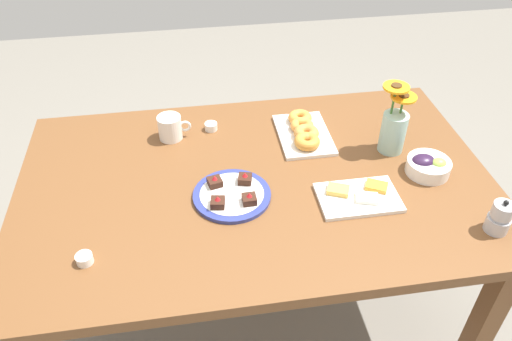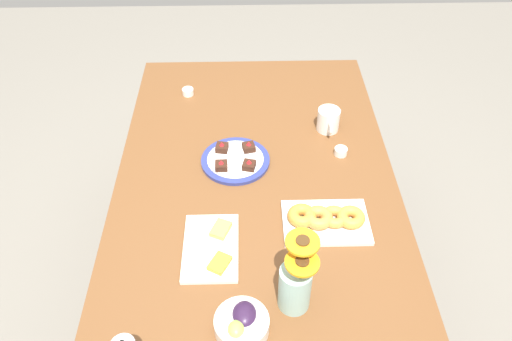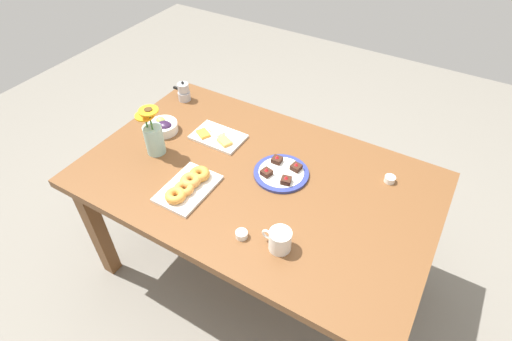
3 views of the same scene
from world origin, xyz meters
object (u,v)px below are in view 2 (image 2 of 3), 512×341
at_px(dessert_plate, 235,160).
at_px(jam_cup_honey, 188,91).
at_px(cheese_platter, 212,247).
at_px(croissant_platter, 325,219).
at_px(coffee_mug, 328,120).
at_px(jam_cup_berry, 341,151).
at_px(flower_vase, 295,284).
at_px(dining_table, 256,195).
at_px(grape_bowl, 242,323).

bearing_deg(dessert_plate, jam_cup_honey, -154.86).
height_order(cheese_platter, croissant_platter, croissant_platter).
distance_m(croissant_platter, jam_cup_honey, 0.90).
relative_size(cheese_platter, dessert_plate, 1.02).
xyz_separation_m(coffee_mug, cheese_platter, (0.59, -0.44, -0.04)).
bearing_deg(jam_cup_berry, croissant_platter, -16.69).
xyz_separation_m(cheese_platter, flower_vase, (0.20, 0.24, 0.08)).
bearing_deg(jam_cup_honey, flower_vase, 19.83).
bearing_deg(dining_table, dessert_plate, -140.88).
height_order(grape_bowl, cheese_platter, grape_bowl).
relative_size(dining_table, flower_vase, 6.09).
xyz_separation_m(dessert_plate, flower_vase, (0.60, 0.17, 0.08)).
bearing_deg(coffee_mug, dessert_plate, -63.06).
height_order(coffee_mug, croissant_platter, coffee_mug).
bearing_deg(grape_bowl, jam_cup_honey, -168.45).
distance_m(dining_table, dessert_plate, 0.15).
relative_size(grape_bowl, dessert_plate, 0.59).
relative_size(grape_bowl, jam_cup_honey, 3.09).
bearing_deg(flower_vase, dining_table, -169.49).
bearing_deg(dessert_plate, croissant_platter, 43.67).
relative_size(dessert_plate, flower_vase, 0.97).
distance_m(dining_table, jam_cup_berry, 0.36).
distance_m(dessert_plate, flower_vase, 0.63).
bearing_deg(jam_cup_berry, flower_vase, -19.75).
relative_size(jam_cup_honey, jam_cup_berry, 1.00).
distance_m(grape_bowl, cheese_platter, 0.29).
height_order(dining_table, jam_cup_honey, jam_cup_honey).
distance_m(jam_cup_honey, dessert_plate, 0.49).
bearing_deg(dining_table, cheese_platter, -24.96).
bearing_deg(jam_cup_berry, dessert_plate, -85.17).
relative_size(cheese_platter, flower_vase, 0.99).
height_order(dining_table, coffee_mug, coffee_mug).
height_order(coffee_mug, dessert_plate, coffee_mug).
bearing_deg(jam_cup_berry, cheese_platter, -46.93).
distance_m(grape_bowl, croissant_platter, 0.46).
relative_size(cheese_platter, jam_cup_honey, 5.42).
bearing_deg(dessert_plate, coffee_mug, 116.94).
xyz_separation_m(coffee_mug, jam_cup_berry, (0.15, 0.03, -0.03)).
bearing_deg(cheese_platter, grape_bowl, 18.70).
height_order(jam_cup_berry, dessert_plate, dessert_plate).
relative_size(dining_table, coffee_mug, 13.06).
height_order(grape_bowl, jam_cup_honey, grape_bowl).
relative_size(croissant_platter, jam_cup_honey, 5.90).
xyz_separation_m(grape_bowl, jam_cup_honey, (-1.12, -0.23, -0.01)).
bearing_deg(dining_table, croissant_platter, 45.40).
bearing_deg(coffee_mug, cheese_platter, -36.58).
distance_m(cheese_platter, croissant_platter, 0.38).
height_order(coffee_mug, jam_cup_berry, coffee_mug).
relative_size(croissant_platter, jam_cup_berry, 5.90).
relative_size(dining_table, jam_cup_honey, 33.33).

